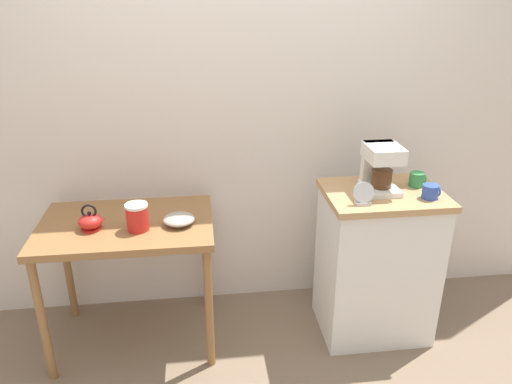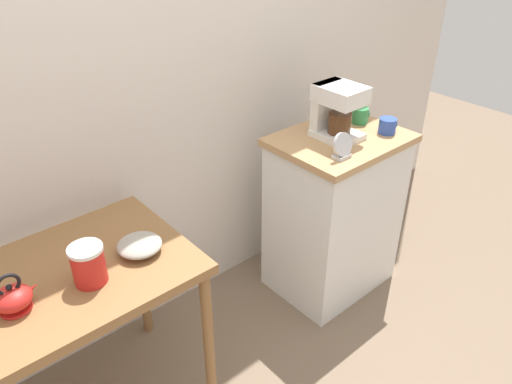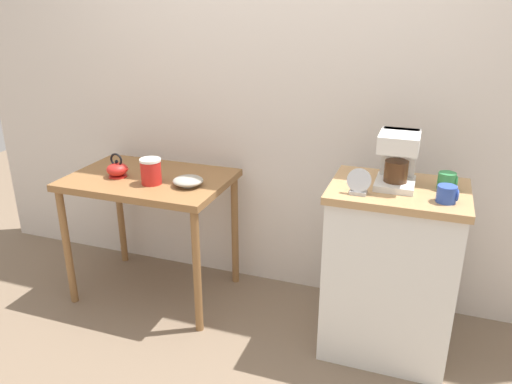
% 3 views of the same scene
% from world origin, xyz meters
% --- Properties ---
extents(ground_plane, '(8.00, 8.00, 0.00)m').
position_xyz_m(ground_plane, '(0.00, 0.00, 0.00)').
color(ground_plane, '#7A6651').
extents(back_wall, '(4.40, 0.10, 2.80)m').
position_xyz_m(back_wall, '(0.10, 0.46, 1.40)').
color(back_wall, silver).
rests_on(back_wall, ground_plane).
extents(wooden_table, '(0.93, 0.63, 0.77)m').
position_xyz_m(wooden_table, '(-0.66, 0.04, 0.67)').
color(wooden_table, olive).
rests_on(wooden_table, ground_plane).
extents(kitchen_counter, '(0.64, 0.50, 0.90)m').
position_xyz_m(kitchen_counter, '(0.75, -0.03, 0.45)').
color(kitchen_counter, white).
rests_on(kitchen_counter, ground_plane).
extents(bowl_stoneware, '(0.17, 0.17, 0.05)m').
position_xyz_m(bowl_stoneware, '(-0.37, -0.02, 0.80)').
color(bowl_stoneware, '#9E998C').
rests_on(bowl_stoneware, wooden_table).
extents(teakettle, '(0.15, 0.12, 0.14)m').
position_xyz_m(teakettle, '(-0.82, -0.02, 0.82)').
color(teakettle, red).
rests_on(teakettle, wooden_table).
extents(canister_enamel, '(0.12, 0.12, 0.14)m').
position_xyz_m(canister_enamel, '(-0.58, -0.06, 0.84)').
color(canister_enamel, red).
rests_on(canister_enamel, wooden_table).
extents(coffee_maker, '(0.18, 0.22, 0.26)m').
position_xyz_m(coffee_maker, '(0.72, 0.00, 1.04)').
color(coffee_maker, white).
rests_on(coffee_maker, kitchen_counter).
extents(mug_tall_green, '(0.09, 0.08, 0.08)m').
position_xyz_m(mug_tall_green, '(0.95, 0.03, 0.94)').
color(mug_tall_green, '#338C4C').
rests_on(mug_tall_green, kitchen_counter).
extents(mug_blue, '(0.09, 0.08, 0.08)m').
position_xyz_m(mug_blue, '(0.95, -0.14, 0.94)').
color(mug_blue, '#2D4CAD').
rests_on(mug_blue, kitchen_counter).
extents(table_clock, '(0.11, 0.05, 0.12)m').
position_xyz_m(table_clock, '(0.58, -0.18, 0.96)').
color(table_clock, '#B2B5BA').
rests_on(table_clock, kitchen_counter).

